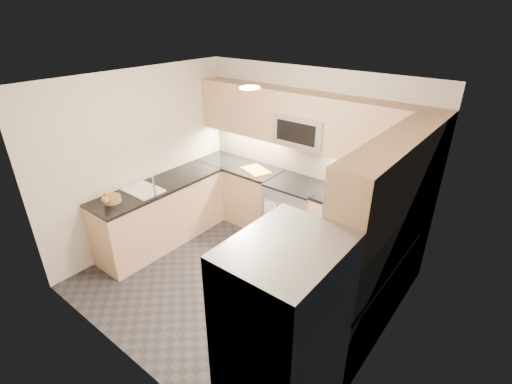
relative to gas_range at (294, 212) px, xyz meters
The scene contains 36 objects.
floor 1.35m from the gas_range, 90.00° to the right, with size 3.60×3.20×0.00m, color black.
ceiling 2.41m from the gas_range, 90.00° to the right, with size 3.60×3.20×0.02m, color beige.
wall_back 0.86m from the gas_range, 90.00° to the left, with size 3.60×0.02×2.50m, color beige.
wall_front 2.98m from the gas_range, 90.00° to the right, with size 3.60×0.02×2.50m, color beige.
wall_left 2.34m from the gas_range, 144.69° to the right, with size 0.02×3.20×2.50m, color beige.
wall_right 2.34m from the gas_range, 35.31° to the right, with size 0.02×3.20×2.50m, color beige.
base_cab_back_left 1.09m from the gas_range, behind, with size 1.42×0.60×0.90m, color tan.
base_cab_back_right 1.09m from the gas_range, ahead, with size 1.42×0.60×0.90m, color tan.
base_cab_right 1.88m from the gas_range, 36.87° to the right, with size 0.60×1.70×0.90m, color tan.
base_cab_peninsula 1.97m from the gas_range, 139.64° to the right, with size 0.60×2.00×0.90m, color tan.
countertop_back_left 1.19m from the gas_range, behind, with size 1.42×0.63×0.04m, color black.
countertop_back_right 1.19m from the gas_range, ahead, with size 1.42×0.63×0.04m, color black.
countertop_right 1.93m from the gas_range, 36.87° to the right, with size 0.63×1.70×0.04m, color black.
countertop_peninsula 2.02m from the gas_range, 139.64° to the right, with size 0.63×2.00×0.04m, color black.
upper_cab_back 1.38m from the gas_range, 90.00° to the left, with size 3.60×0.35×0.75m, color tan.
upper_cab_right 2.35m from the gas_range, 31.61° to the right, with size 0.35×1.95×0.75m, color tan.
backsplash_back 0.81m from the gas_range, 90.00° to the left, with size 3.60×0.01×0.51m, color tan.
backsplash_right 2.11m from the gas_range, 24.68° to the right, with size 0.01×2.30×0.51m, color tan.
gas_range is the anchor object (origin of this frame).
range_cooktop 0.46m from the gas_range, ahead, with size 0.76×0.65×0.03m, color black.
oven_door_glass 0.33m from the gas_range, 90.00° to the right, with size 0.62×0.02×0.45m, color black.
oven_handle 0.44m from the gas_range, 90.00° to the right, with size 0.02×0.02×0.60m, color #B2B5BA.
microwave 1.25m from the gas_range, 90.00° to the left, with size 0.76×0.40×0.40m, color #A1A4A9.
microwave_door 1.25m from the gas_range, 90.00° to the right, with size 0.60×0.01×0.28m, color black.
refrigerator 2.86m from the gas_range, 59.12° to the right, with size 0.70×0.90×1.80m, color #A5A8AD.
fridge_handle_left 2.86m from the gas_range, 67.48° to the right, with size 0.02×0.02×1.20m, color #B2B5BA.
fridge_handle_right 2.54m from the gas_range, 64.31° to the right, with size 0.02×0.02×1.20m, color #B2B5BA.
sink_basin 2.18m from the gas_range, 134.53° to the right, with size 0.52×0.38×0.16m, color white.
faucet 2.06m from the gas_range, 129.12° to the right, with size 0.03×0.03×0.28m, color silver.
utensil_bowl 1.53m from the gas_range, ahead, with size 0.29×0.29×0.16m, color #59C152.
cutting_board 0.88m from the gas_range, behind, with size 0.43×0.30×0.01m, color orange.
fruit_basket 2.56m from the gas_range, 128.05° to the right, with size 0.23×0.23×0.08m, color #A0774B.
fruit_apple 2.63m from the gas_range, 127.13° to the right, with size 0.08×0.08×0.08m, color #C44016.
fruit_pear 2.62m from the gas_range, 124.26° to the right, with size 0.07×0.07×0.07m, color #56AE4A.
dish_towel_check 0.42m from the gas_range, 115.60° to the right, with size 0.18×0.02×0.35m, color white.
fruit_orange 2.65m from the gas_range, 124.98° to the right, with size 0.06×0.06×0.06m, color orange.
Camera 1 is at (2.54, -2.86, 3.19)m, focal length 26.00 mm.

